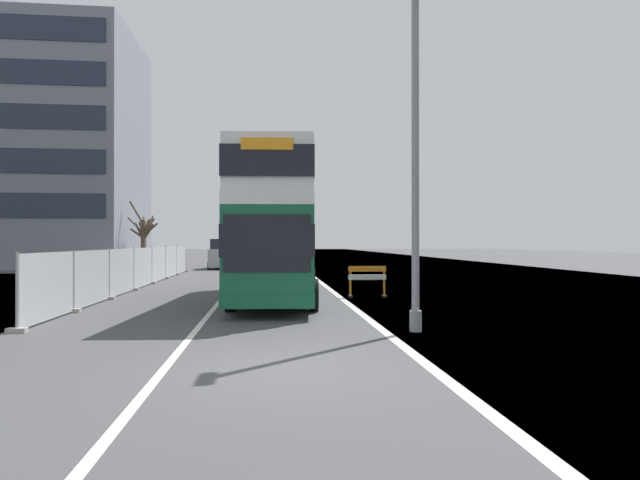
% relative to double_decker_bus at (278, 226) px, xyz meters
% --- Properties ---
extents(ground, '(140.00, 280.00, 0.10)m').
position_rel_double_decker_bus_xyz_m(ground, '(0.47, -10.11, -2.78)').
color(ground, '#424244').
extents(double_decker_bus, '(3.39, 10.67, 5.13)m').
position_rel_double_decker_bus_xyz_m(double_decker_bus, '(0.00, 0.00, 0.00)').
color(double_decker_bus, '#145638').
rests_on(double_decker_bus, ground).
extents(lamppost_foreground, '(0.29, 0.70, 8.35)m').
position_rel_double_decker_bus_xyz_m(lamppost_foreground, '(3.14, -7.01, 1.21)').
color(lamppost_foreground, gray).
rests_on(lamppost_foreground, ground).
extents(roadworks_barrier, '(1.47, 0.49, 1.20)m').
position_rel_double_decker_bus_xyz_m(roadworks_barrier, '(3.44, 0.33, -1.98)').
color(roadworks_barrier, orange).
rests_on(roadworks_barrier, ground).
extents(construction_site_fence, '(0.44, 24.00, 1.91)m').
position_rel_double_decker_bus_xyz_m(construction_site_fence, '(-6.25, 5.66, -1.82)').
color(construction_site_fence, '#A8AAAD').
rests_on(construction_site_fence, ground).
extents(car_oncoming_near, '(2.04, 3.83, 1.95)m').
position_rel_double_decker_bus_xyz_m(car_oncoming_near, '(-0.14, 15.22, -1.81)').
color(car_oncoming_near, gray).
rests_on(car_oncoming_near, ground).
extents(car_receding_mid, '(1.99, 4.18, 2.37)m').
position_rel_double_decker_bus_xyz_m(car_receding_mid, '(-4.03, 21.79, -1.63)').
color(car_receding_mid, gray).
rests_on(car_receding_mid, ground).
extents(bare_tree_far_verge_near, '(2.23, 2.39, 4.33)m').
position_rel_double_decker_bus_xyz_m(bare_tree_far_verge_near, '(-10.71, 24.29, -0.48)').
color(bare_tree_far_verge_near, '#4C3D2D').
rests_on(bare_tree_far_verge_near, ground).
extents(bare_tree_far_verge_mid, '(2.20, 2.80, 5.53)m').
position_rel_double_decker_bus_xyz_m(bare_tree_far_verge_mid, '(-10.55, 23.34, -0.17)').
color(bare_tree_far_verge_mid, '#4C3D2D').
rests_on(bare_tree_far_verge_mid, ground).
extents(backdrop_office_block, '(20.09, 12.44, 20.40)m').
position_rel_double_decker_bus_xyz_m(backdrop_office_block, '(-22.32, 27.60, 7.47)').
color(backdrop_office_block, gray).
rests_on(backdrop_office_block, ground).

